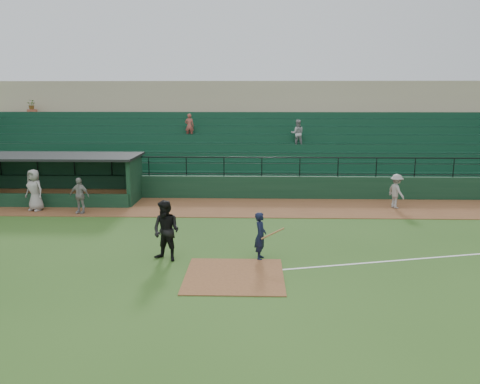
{
  "coord_description": "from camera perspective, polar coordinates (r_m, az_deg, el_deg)",
  "views": [
    {
      "loc": [
        0.58,
        -14.74,
        5.43
      ],
      "look_at": [
        0.0,
        5.0,
        1.4
      ],
      "focal_mm": 35.75,
      "sensor_mm": 36.0,
      "label": 1
    }
  ],
  "objects": [
    {
      "name": "warning_track",
      "position": [
        23.39,
        0.22,
        -1.86
      ],
      "size": [
        40.0,
        4.0,
        0.03
      ],
      "primitive_type": "cube",
      "color": "brown",
      "rests_on": "ground"
    },
    {
      "name": "batter_at_plate",
      "position": [
        16.02,
        2.46,
        -5.25
      ],
      "size": [
        1.01,
        0.68,
        1.61
      ],
      "color": "black",
      "rests_on": "ground"
    },
    {
      "name": "ground",
      "position": [
        15.72,
        -0.54,
        -8.67
      ],
      "size": [
        90.0,
        90.0,
        0.0
      ],
      "primitive_type": "plane",
      "color": "#2A4E19",
      "rests_on": "ground"
    },
    {
      "name": "runner",
      "position": [
        24.26,
        18.16,
        0.09
      ],
      "size": [
        0.95,
        1.22,
        1.66
      ],
      "primitive_type": "imported",
      "rotation": [
        0.0,
        0.0,
        1.92
      ],
      "color": "gray",
      "rests_on": "warning_track"
    },
    {
      "name": "dugout_player_b",
      "position": [
        24.53,
        -23.32,
        0.22
      ],
      "size": [
        1.13,
        0.93,
        1.97
      ],
      "primitive_type": "imported",
      "rotation": [
        0.0,
        0.0,
        -0.37
      ],
      "color": "gray",
      "rests_on": "warning_track"
    },
    {
      "name": "umpire",
      "position": [
        16.01,
        -8.8,
        -4.61
      ],
      "size": [
        1.22,
        1.11,
        2.03
      ],
      "primitive_type": "imported",
      "rotation": [
        0.0,
        0.0,
        -0.43
      ],
      "color": "black",
      "rests_on": "ground"
    },
    {
      "name": "dugout",
      "position": [
        26.72,
        -21.1,
        1.93
      ],
      "size": [
        8.9,
        3.2,
        2.42
      ],
      "color": "black",
      "rests_on": "ground"
    },
    {
      "name": "home_plate_dirt",
      "position": [
        14.78,
        -0.69,
        -9.96
      ],
      "size": [
        3.0,
        3.0,
        0.03
      ],
      "primitive_type": "cube",
      "color": "brown",
      "rests_on": "ground"
    },
    {
      "name": "stadium_structure",
      "position": [
        31.36,
        0.61,
        5.81
      ],
      "size": [
        38.0,
        13.08,
        6.4
      ],
      "color": "black",
      "rests_on": "ground"
    },
    {
      "name": "foul_line",
      "position": [
        18.4,
        25.56,
        -6.78
      ],
      "size": [
        17.49,
        4.44,
        0.01
      ],
      "primitive_type": "cube",
      "rotation": [
        0.0,
        0.0,
        0.24
      ],
      "color": "white",
      "rests_on": "ground"
    },
    {
      "name": "dugout_player_a",
      "position": [
        23.26,
        -18.61,
        -0.4
      ],
      "size": [
        1.05,
        0.61,
        1.67
      ],
      "primitive_type": "imported",
      "rotation": [
        0.0,
        0.0,
        -0.22
      ],
      "color": "gray",
      "rests_on": "warning_track"
    }
  ]
}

